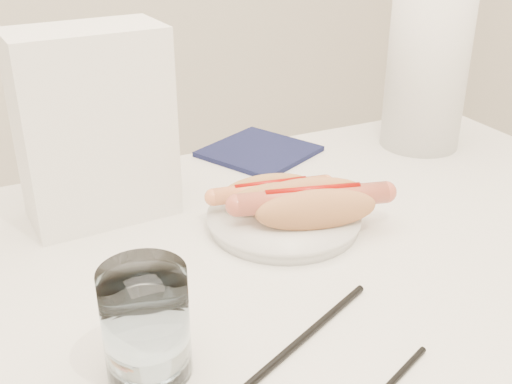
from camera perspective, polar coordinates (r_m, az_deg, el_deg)
name	(u,v)px	position (r m, az deg, el deg)	size (l,w,h in m)	color
table	(272,325)	(0.75, 1.45, -12.02)	(1.20, 0.80, 0.75)	white
plate	(284,221)	(0.82, 2.54, -2.68)	(0.19, 0.19, 0.02)	silver
hotdog_left	(271,194)	(0.83, 1.34, -0.21)	(0.16, 0.08, 0.04)	tan
hotdog_right	(312,204)	(0.80, 5.17, -1.13)	(0.20, 0.11, 0.05)	#C6804D
water_glass	(146,323)	(0.57, -10.01, -11.70)	(0.08, 0.08, 0.11)	white
chopstick_near	(294,346)	(0.62, 3.52, -13.81)	(0.01, 0.01, 0.25)	black
napkin_box	(94,126)	(0.83, -14.53, 5.81)	(0.19, 0.11, 0.25)	white
navy_napkin	(259,151)	(1.05, 0.29, 3.72)	(0.16, 0.16, 0.01)	#111538
paper_towel_roll	(428,60)	(1.09, 15.44, 11.56)	(0.13, 0.13, 0.30)	white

